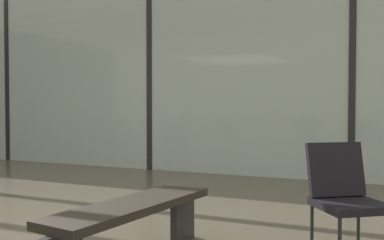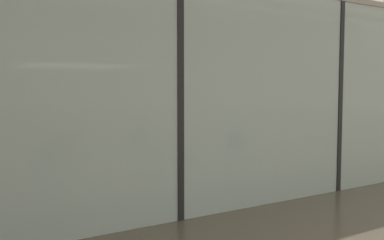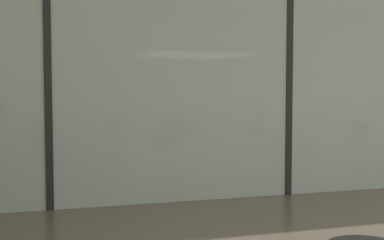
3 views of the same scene
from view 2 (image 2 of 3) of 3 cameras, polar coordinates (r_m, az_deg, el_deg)
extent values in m
cube|color=#A3B7B2|center=(6.30, -1.73, 2.70)|extent=(14.00, 0.08, 3.58)
cube|color=black|center=(6.30, -1.73, 2.70)|extent=(0.10, 0.12, 3.58)
cube|color=black|center=(8.62, 18.81, 2.86)|extent=(0.10, 0.12, 3.58)
ellipsoid|color=silver|center=(11.94, -17.60, 4.25)|extent=(10.16, 4.02, 4.02)
sphere|color=black|center=(9.92, -20.53, 5.99)|extent=(0.28, 0.28, 0.28)
sphere|color=black|center=(10.14, -15.52, 6.05)|extent=(0.28, 0.28, 0.28)
sphere|color=black|center=(10.44, -10.75, 6.07)|extent=(0.28, 0.28, 0.28)
sphere|color=black|center=(10.80, -6.28, 6.05)|extent=(0.28, 0.28, 0.28)
sphere|color=black|center=(11.22, -2.11, 6.00)|extent=(0.28, 0.28, 0.28)
camera|label=1|loc=(7.36, 70.50, -4.67)|focal=40.95mm
camera|label=3|loc=(1.27, 159.14, -20.56)|focal=44.94mm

